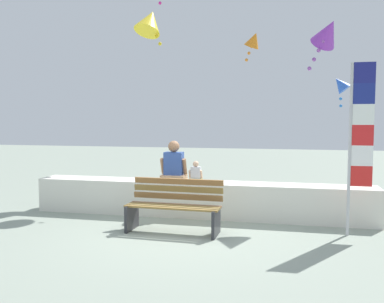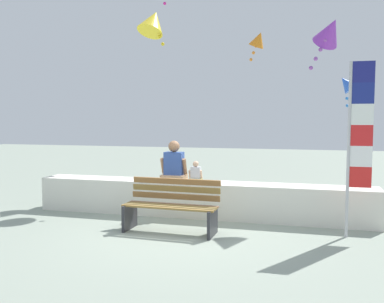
% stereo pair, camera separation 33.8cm
% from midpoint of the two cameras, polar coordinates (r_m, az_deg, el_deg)
% --- Properties ---
extents(ground_plane, '(40.00, 40.00, 0.00)m').
position_cam_midpoint_polar(ground_plane, '(7.23, -2.29, -10.96)').
color(ground_plane, gray).
extents(seawall_ledge, '(6.69, 0.64, 0.68)m').
position_cam_midpoint_polar(seawall_ledge, '(8.26, -0.19, -6.55)').
color(seawall_ledge, silver).
rests_on(seawall_ledge, ground).
extents(park_bench, '(1.64, 0.67, 0.88)m').
position_cam_midpoint_polar(park_bench, '(7.16, -3.83, -7.68)').
color(park_bench, olive).
rests_on(park_bench, ground).
extents(person_adult, '(0.53, 0.39, 0.81)m').
position_cam_midpoint_polar(person_adult, '(8.28, -3.68, -1.93)').
color(person_adult, tan).
rests_on(person_adult, seawall_ledge).
extents(person_child, '(0.27, 0.20, 0.42)m').
position_cam_midpoint_polar(person_child, '(8.18, -0.67, -3.07)').
color(person_child, tan).
rests_on(person_child, seawall_ledge).
extents(flag_banner, '(0.38, 0.05, 2.83)m').
position_cam_midpoint_polar(flag_banner, '(7.18, 20.59, 2.14)').
color(flag_banner, '#B7B7BC').
rests_on(flag_banner, ground).
extents(kite_orange, '(0.65, 0.61, 0.83)m').
position_cam_midpoint_polar(kite_orange, '(11.12, 7.58, 14.93)').
color(kite_orange, orange).
extents(kite_yellow, '(0.87, 0.96, 0.95)m').
position_cam_midpoint_polar(kite_yellow, '(10.14, -6.82, 17.32)').
color(kite_yellow, yellow).
extents(kite_purple, '(0.80, 0.88, 1.12)m').
position_cam_midpoint_polar(kite_purple, '(8.89, 17.09, 15.34)').
color(kite_purple, purple).
extents(kite_blue, '(0.57, 0.56, 0.84)m').
position_cam_midpoint_polar(kite_blue, '(11.14, 18.92, 8.72)').
color(kite_blue, blue).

